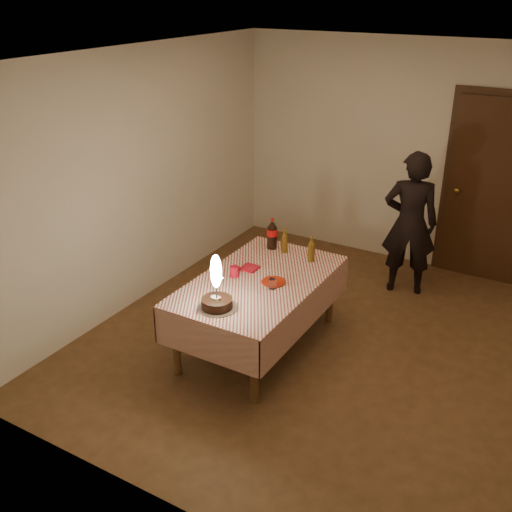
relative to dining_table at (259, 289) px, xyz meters
The scene contains 12 objects.
ground 0.81m from the dining_table, 37.53° to the left, with size 4.00×4.50×0.01m, color brown.
room_shell 1.22m from the dining_table, 41.17° to the left, with size 4.04×4.54×2.62m.
dining_table is the anchor object (origin of this frame).
birthday_cake 0.65m from the dining_table, 93.97° to the right, with size 0.32×0.32×0.48m.
red_plate 0.17m from the dining_table, 10.67° to the left, with size 0.22×0.22×0.01m, color #AA1F0B.
red_cup 0.27m from the dining_table, 165.97° to the right, with size 0.08×0.08×0.10m, color #B50C23.
clear_cup 0.25m from the dining_table, 24.71° to the right, with size 0.07×0.07×0.09m, color silver.
napkin_stack 0.26m from the dining_table, 141.44° to the left, with size 0.15×0.15×0.02m, color #A81321.
cola_bottle 0.75m from the dining_table, 109.44° to the left, with size 0.10×0.10×0.32m.
amber_bottle_left 0.69m from the dining_table, 97.40° to the left, with size 0.06×0.06×0.26m.
amber_bottle_right 0.67m from the dining_table, 68.43° to the left, with size 0.06×0.06×0.26m.
photographer 1.97m from the dining_table, 65.33° to the left, with size 0.66×0.54×1.58m.
Camera 1 is at (1.96, -4.46, 3.14)m, focal length 42.00 mm.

